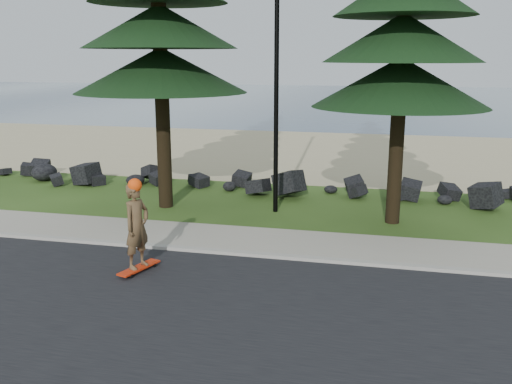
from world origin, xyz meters
TOP-DOWN VIEW (x-y plane):
  - ground at (0.00, 0.00)m, footprint 160.00×160.00m
  - road at (0.00, -4.50)m, footprint 160.00×7.00m
  - kerb at (0.00, -0.90)m, footprint 160.00×0.20m
  - sidewalk at (0.00, 0.20)m, footprint 160.00×2.00m
  - beach_sand at (0.00, 14.50)m, footprint 160.00×15.00m
  - ocean at (0.00, 51.00)m, footprint 160.00×58.00m
  - seawall_boulders at (0.00, 5.60)m, footprint 60.00×2.40m
  - lamp_post at (0.00, 3.20)m, footprint 0.25×0.14m
  - skateboarder at (-1.95, -2.46)m, footprint 0.63×1.16m

SIDE VIEW (x-z plane):
  - ground at x=0.00m, z-range 0.00..0.00m
  - seawall_boulders at x=0.00m, z-range -0.55..0.55m
  - ocean at x=0.00m, z-range 0.00..0.01m
  - beach_sand at x=0.00m, z-range 0.00..0.01m
  - road at x=0.00m, z-range 0.00..0.02m
  - sidewalk at x=0.00m, z-range 0.00..0.08m
  - kerb at x=0.00m, z-range 0.00..0.10m
  - skateboarder at x=-1.95m, z-range 0.01..2.11m
  - lamp_post at x=0.00m, z-range 0.06..8.20m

